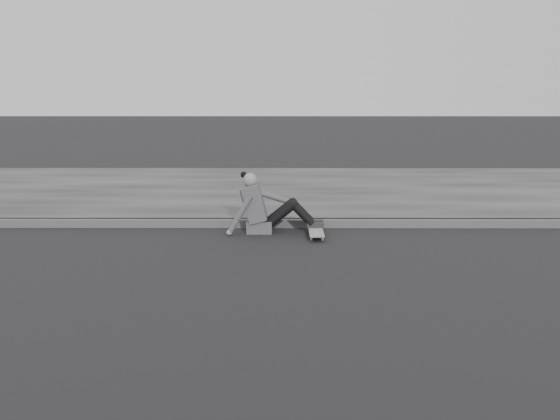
# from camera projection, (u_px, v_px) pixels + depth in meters

# --- Properties ---
(curb) EXTENTS (24.00, 0.16, 0.12)m
(curb) POSITION_uv_depth(u_px,v_px,m) (493.00, 223.00, 9.29)
(curb) COLOR #4F4F4F
(curb) RESTS_ON ground
(sidewalk) EXTENTS (24.00, 6.00, 0.12)m
(sidewalk) POSITION_uv_depth(u_px,v_px,m) (442.00, 191.00, 12.25)
(sidewalk) COLOR #3A3A3A
(sidewalk) RESTS_ON ground
(skateboard) EXTENTS (0.20, 0.78, 0.09)m
(skateboard) POSITION_uv_depth(u_px,v_px,m) (316.00, 231.00, 8.73)
(skateboard) COLOR #A2A19C
(skateboard) RESTS_ON ground
(seated_woman) EXTENTS (1.38, 0.46, 0.88)m
(seated_woman) POSITION_uv_depth(u_px,v_px,m) (264.00, 208.00, 8.91)
(seated_woman) COLOR #4E4E50
(seated_woman) RESTS_ON ground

